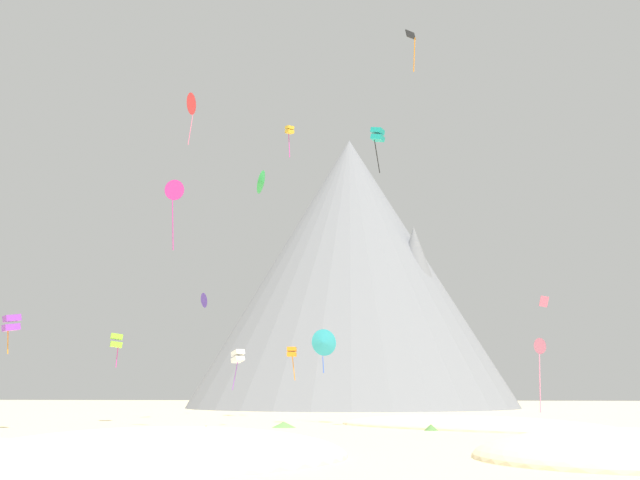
# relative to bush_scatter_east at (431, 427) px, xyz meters

# --- Properties ---
(ground_plane) EXTENTS (400.00, 400.00, 0.00)m
(ground_plane) POSITION_rel_bush_scatter_east_xyz_m (-11.21, -20.57, -0.24)
(ground_plane) COLOR #C6B284
(dune_foreground_left) EXTENTS (21.53, 21.67, 2.87)m
(dune_foreground_left) POSITION_rel_bush_scatter_east_xyz_m (-12.02, -26.52, -0.24)
(dune_foreground_left) COLOR beige
(dune_foreground_left) RESTS_ON ground_plane
(dune_foreground_right) EXTENTS (17.42, 17.05, 2.63)m
(dune_foreground_right) POSITION_rel_bush_scatter_east_xyz_m (8.05, -22.25, -0.24)
(dune_foreground_right) COLOR #CCBA8E
(dune_foreground_right) RESTS_ON ground_plane
(dune_back_low) EXTENTS (26.52, 23.40, 1.99)m
(dune_back_low) POSITION_rel_bush_scatter_east_xyz_m (3.12, 3.86, -0.24)
(dune_back_low) COLOR beige
(dune_back_low) RESTS_ON ground_plane
(bush_scatter_east) EXTENTS (1.47, 1.47, 0.49)m
(bush_scatter_east) POSITION_rel_bush_scatter_east_xyz_m (0.00, 0.00, 0.00)
(bush_scatter_east) COLOR #477238
(bush_scatter_east) RESTS_ON ground_plane
(bush_far_right) EXTENTS (1.50, 1.50, 0.59)m
(bush_far_right) POSITION_rel_bush_scatter_east_xyz_m (-15.52, -6.67, 0.05)
(bush_far_right) COLOR #568442
(bush_far_right) RESTS_ON ground_plane
(bush_low_patch) EXTENTS (2.69, 2.69, 0.48)m
(bush_low_patch) POSITION_rel_bush_scatter_east_xyz_m (-11.81, 3.22, -0.00)
(bush_low_patch) COLOR #568442
(bush_low_patch) RESTS_ON ground_plane
(rock_massif) EXTENTS (84.03, 84.03, 51.08)m
(rock_massif) POSITION_rel_bush_scatter_east_xyz_m (-13.10, 77.14, 22.68)
(rock_massif) COLOR slate
(rock_massif) RESTS_ON ground_plane
(kite_teal_mid) EXTENTS (1.35, 1.31, 4.28)m
(kite_teal_mid) POSITION_rel_bush_scatter_east_xyz_m (-3.83, 5.50, 25.46)
(kite_teal_mid) COLOR teal
(kite_cyan_low) EXTENTS (2.67, 1.36, 4.23)m
(kite_cyan_low) POSITION_rel_bush_scatter_east_xyz_m (-9.75, 13.41, 7.28)
(kite_cyan_low) COLOR #33BCDB
(kite_magenta_mid) EXTENTS (1.78, 0.60, 6.06)m
(kite_magenta_mid) POSITION_rel_bush_scatter_east_xyz_m (-20.89, 0.28, 19.28)
(kite_magenta_mid) COLOR #D1339E
(kite_indigo_mid) EXTENTS (1.81, 1.97, 2.00)m
(kite_indigo_mid) POSITION_rel_bush_scatter_east_xyz_m (-28.02, 34.78, 14.43)
(kite_indigo_mid) COLOR #5138B2
(kite_red_high) EXTENTS (0.80, 2.44, 5.95)m
(kite_red_high) POSITION_rel_bush_scatter_east_xyz_m (-24.39, 14.08, 33.14)
(kite_red_high) COLOR red
(kite_orange_low) EXTENTS (0.89, 0.91, 3.13)m
(kite_orange_low) POSITION_rel_bush_scatter_east_xyz_m (-12.59, 11.69, 6.30)
(kite_orange_low) COLOR orange
(kite_black_high) EXTENTS (0.86, 0.84, 3.59)m
(kite_black_high) POSITION_rel_bush_scatter_east_xyz_m (-0.62, -1.46, 30.97)
(kite_black_high) COLOR black
(kite_green_mid) EXTENTS (0.81, 2.03, 2.02)m
(kite_green_mid) POSITION_rel_bush_scatter_east_xyz_m (-13.44, 0.84, 19.96)
(kite_green_mid) COLOR green
(kite_rainbow_low) EXTENTS (0.95, 0.51, 1.05)m
(kite_rainbow_low) POSITION_rel_bush_scatter_east_xyz_m (10.83, 10.59, 10.66)
(kite_rainbow_low) COLOR #E5668C
(kite_pink_low) EXTENTS (1.00, 1.17, 5.74)m
(kite_pink_low) POSITION_rel_bush_scatter_east_xyz_m (8.76, 2.00, 5.91)
(kite_pink_low) COLOR pink
(kite_violet_low) EXTENTS (1.68, 1.68, 3.20)m
(kite_violet_low) POSITION_rel_bush_scatter_east_xyz_m (-33.18, -2.12, 8.03)
(kite_violet_low) COLOR purple
(kite_white_low) EXTENTS (1.82, 1.82, 4.90)m
(kite_white_low) POSITION_rel_bush_scatter_east_xyz_m (-22.30, 30.15, 6.83)
(kite_white_low) COLOR white
(kite_lime_low) EXTENTS (1.56, 1.54, 3.35)m
(kite_lime_low) POSITION_rel_bush_scatter_east_xyz_m (-30.39, 12.32, 7.58)
(kite_lime_low) COLOR #8CD133
(kite_gold_high) EXTENTS (1.18, 1.18, 3.97)m
(kite_gold_high) POSITION_rel_bush_scatter_east_xyz_m (-14.77, 22.09, 32.69)
(kite_gold_high) COLOR gold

